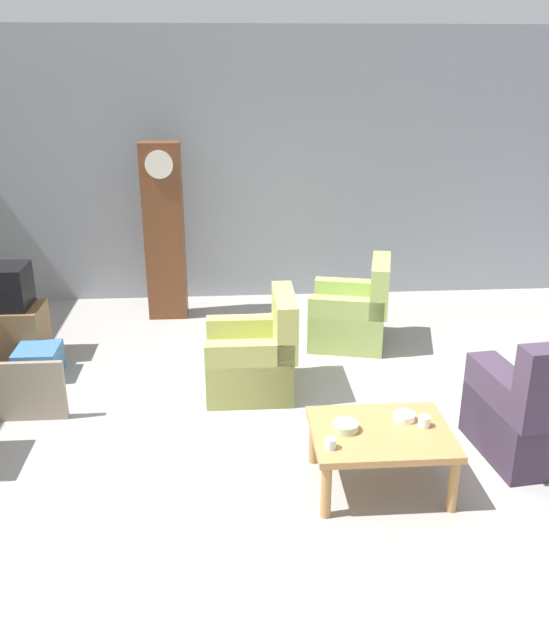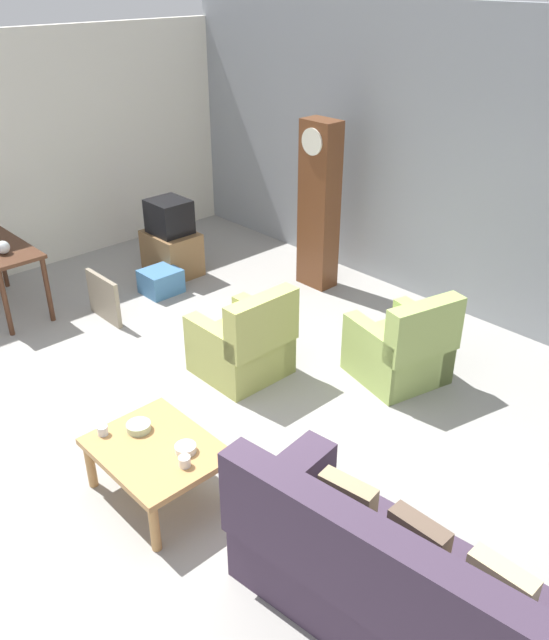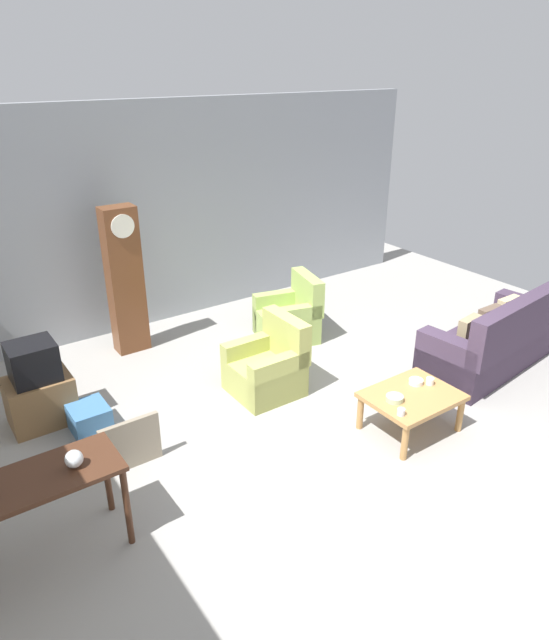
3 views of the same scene
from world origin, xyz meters
name	(u,v)px [view 3 (image 3 of 3)]	position (x,y,z in m)	size (l,w,h in m)	color
ground_plane	(338,414)	(0.00, 0.00, 0.00)	(10.40, 10.40, 0.00)	#999691
garage_door_wall	(185,212)	(0.00, 3.60, 1.60)	(8.40, 0.16, 3.20)	gray
couch_floral	(494,342)	(2.37, -0.30, 0.36)	(2.19, 1.12, 1.04)	#423347
armchair_olive_near	(268,368)	(-0.37, 0.87, 0.31)	(0.79, 0.76, 0.92)	tan
armchair_olive_far	(290,318)	(0.71, 1.90, 0.31)	(0.95, 0.92, 0.92)	#9EB65E
coffee_table_wood	(412,399)	(0.44, -0.66, 0.38)	(0.96, 0.76, 0.44)	#B27F47
console_table_dark	(36,491)	(-3.25, -0.22, 0.68)	(1.30, 0.56, 0.79)	#472819
grandfather_clock	(125,281)	(-1.29, 2.87, 1.00)	(0.44, 0.30, 2.00)	brown
tv_stand_cabinet	(41,400)	(-2.78, 1.76, 0.27)	(0.68, 0.52, 0.55)	brown
tv_crt	(33,362)	(-2.78, 1.76, 0.76)	(0.48, 0.44, 0.42)	black
framed_picture_leaning	(131,444)	(-2.26, 0.47, 0.26)	(0.60, 0.05, 0.53)	gray
storage_box_blue	(89,418)	(-2.40, 1.31, 0.15)	(0.39, 0.43, 0.29)	teal
glass_dome_cloche	(74,459)	(-2.94, -0.25, 0.86)	(0.14, 0.14, 0.14)	silver
cup_white_porcelain	(430,381)	(0.75, -0.63, 0.48)	(0.08, 0.08, 0.08)	white
cup_blue_rimmed	(401,412)	(0.06, -0.86, 0.48)	(0.08, 0.08, 0.07)	silver
bowl_white_stacked	(416,382)	(0.63, -0.53, 0.47)	(0.15, 0.15, 0.05)	white
bowl_shallow_green	(395,398)	(0.19, -0.64, 0.47)	(0.18, 0.18, 0.06)	#B2C69E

